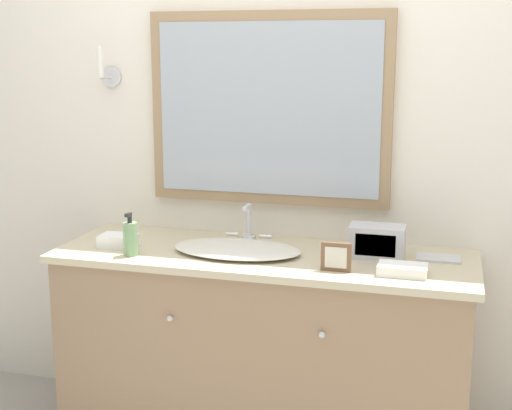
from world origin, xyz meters
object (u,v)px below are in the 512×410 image
object	(u,v)px
sink_basin	(237,248)
picture_frame	(336,257)
soap_bottle	(130,238)
appliance_box	(377,241)

from	to	relation	value
sink_basin	picture_frame	xyz separation A→B (m)	(0.43, -0.14, 0.04)
soap_bottle	picture_frame	world-z (taller)	soap_bottle
appliance_box	picture_frame	world-z (taller)	appliance_box
sink_basin	soap_bottle	world-z (taller)	soap_bottle
sink_basin	picture_frame	world-z (taller)	sink_basin
sink_basin	appliance_box	bearing A→B (deg)	9.13
soap_bottle	sink_basin	bearing A→B (deg)	21.19
appliance_box	soap_bottle	bearing A→B (deg)	-165.64
sink_basin	picture_frame	size ratio (longest dim) A/B	4.64
sink_basin	soap_bottle	xyz separation A→B (m)	(-0.40, -0.16, 0.05)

